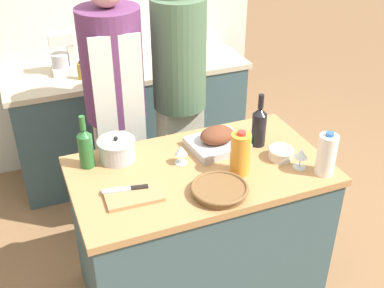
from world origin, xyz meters
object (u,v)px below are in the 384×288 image
milk_jug (327,154)px  condiment_bottle_tall (81,71)px  wine_bottle_dark (259,125)px  person_cook_guest (179,87)px  cutting_board (133,195)px  roasting_pan (217,140)px  person_cook_aproned (115,100)px  mixing_bowl (281,153)px  wine_glass_left (301,155)px  wine_bottle_green (86,147)px  wicker_basket (219,190)px  condiment_bottle_short (117,64)px  juice_jug (240,154)px  wine_glass_right (181,151)px  stand_mixer (63,57)px  knife_chef (127,189)px  stock_pot (117,150)px

milk_jug → condiment_bottle_tall: (-0.92, 1.60, -0.03)m
wine_bottle_dark → person_cook_guest: size_ratio=0.17×
cutting_board → person_cook_guest: bearing=57.1°
roasting_pan → person_cook_aproned: 0.76m
wine_bottle_dark → person_cook_aproned: 0.94m
mixing_bowl → wine_glass_left: 0.13m
wine_bottle_green → condiment_bottle_tall: 1.10m
roasting_pan → mixing_bowl: roasting_pan is taller
wicker_basket → condiment_bottle_short: 1.54m
person_cook_guest → condiment_bottle_short: bearing=115.9°
milk_jug → condiment_bottle_tall: 1.85m
milk_jug → person_cook_guest: size_ratio=0.14×
mixing_bowl → wine_bottle_green: 1.02m
wine_bottle_dark → person_cook_aproned: bearing=132.4°
juice_jug → wine_glass_left: juice_jug is taller
wicker_basket → wine_bottle_dark: (0.39, 0.33, 0.10)m
condiment_bottle_short → juice_jug: bearing=-79.0°
person_cook_guest → condiment_bottle_tall: bearing=131.6°
milk_jug → wine_glass_right: milk_jug is taller
condiment_bottle_short → stand_mixer: bearing=152.3°
wine_bottle_dark → milk_jug: bearing=-64.6°
wine_glass_left → knife_chef: size_ratio=0.50×
wine_bottle_dark → mixing_bowl: bearing=-76.3°
wine_glass_left → wicker_basket: bearing=-174.2°
roasting_pan → cutting_board: roasting_pan is taller
roasting_pan → condiment_bottle_tall: condiment_bottle_tall is taller
wine_bottle_dark → wine_glass_left: wine_bottle_dark is taller
milk_jug → condiment_bottle_tall: milk_jug is taller
milk_jug → wicker_basket: bearing=176.0°
wine_glass_right → wicker_basket: bearing=-77.1°
knife_chef → wine_bottle_green: bearing=113.4°
wine_bottle_green → wine_bottle_dark: bearing=-8.7°
wicker_basket → wine_glass_left: bearing=5.8°
roasting_pan → cutting_board: bearing=-155.4°
wicker_basket → knife_chef: wicker_basket is taller
roasting_pan → condiment_bottle_short: 1.18m
wine_glass_left → person_cook_guest: (-0.30, 0.96, 0.02)m
wine_glass_right → person_cook_guest: (0.25, 0.69, 0.03)m
roasting_pan → wine_glass_right: size_ratio=3.06×
milk_jug → wine_bottle_dark: wine_bottle_dark is taller
stand_mixer → person_cook_guest: person_cook_guest is taller
stock_pot → condiment_bottle_short: (0.27, 1.06, 0.04)m
condiment_bottle_tall → knife_chef: bearing=-92.2°
roasting_pan → condiment_bottle_tall: 1.29m
cutting_board → juice_jug: (0.56, -0.01, 0.10)m
wicker_basket → wine_glass_right: wine_glass_right is taller
cutting_board → juice_jug: 0.57m
mixing_bowl → knife_chef: (-0.84, 0.02, -0.01)m
roasting_pan → wine_bottle_dark: wine_bottle_dark is taller
juice_jug → milk_jug: 0.43m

